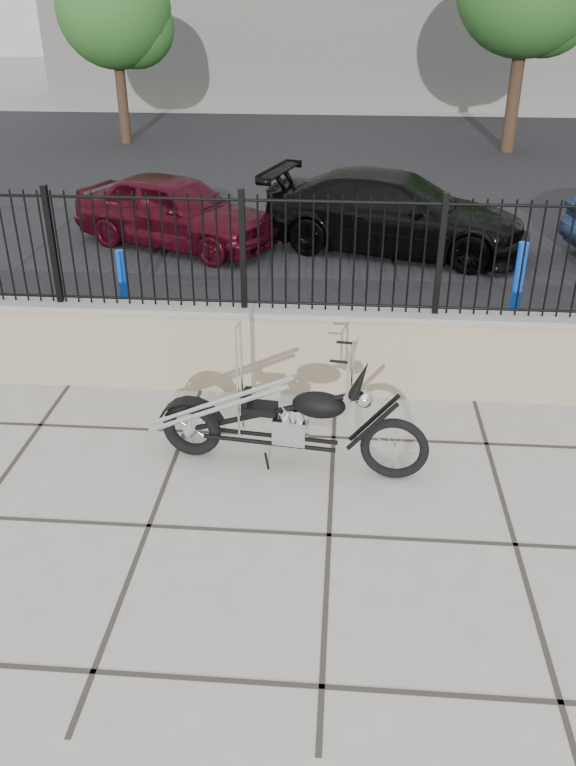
# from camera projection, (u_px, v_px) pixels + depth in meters

# --- Properties ---
(ground_plane) EXTENTS (90.00, 90.00, 0.00)m
(ground_plane) POSITION_uv_depth(u_px,v_px,m) (329.00, 535.00, 6.10)
(ground_plane) COLOR #99968E
(ground_plane) RESTS_ON ground
(parking_lot) EXTENTS (30.00, 30.00, 0.00)m
(parking_lot) POSITION_uv_depth(u_px,v_px,m) (346.00, 182.00, 17.10)
(parking_lot) COLOR black
(parking_lot) RESTS_ON ground
(retaining_wall) EXTENTS (14.00, 0.36, 0.96)m
(retaining_wall) POSITION_uv_depth(u_px,v_px,m) (337.00, 351.00, 8.07)
(retaining_wall) COLOR gray
(retaining_wall) RESTS_ON ground_plane
(iron_fence) EXTENTS (14.00, 0.08, 1.20)m
(iron_fence) POSITION_uv_depth(u_px,v_px,m) (341.00, 255.00, 7.57)
(iron_fence) COLOR black
(iron_fence) RESTS_ON retaining_wall
(chopper_motorcycle) EXTENTS (2.41, 0.71, 1.42)m
(chopper_motorcycle) POSITION_uv_depth(u_px,v_px,m) (285.00, 399.00, 6.66)
(chopper_motorcycle) COLOR black
(chopper_motorcycle) RESTS_ON ground_plane
(car_red) EXTENTS (3.85, 2.76, 1.22)m
(car_red) POSITION_uv_depth(u_px,v_px,m) (175.00, 211.00, 12.63)
(car_red) COLOR #400915
(car_red) RESTS_ON parking_lot
(car_black) EXTENTS (4.73, 2.92, 1.28)m
(car_black) POSITION_uv_depth(u_px,v_px,m) (395.00, 213.00, 12.39)
(car_black) COLOR black
(car_black) RESTS_ON parking_lot
(bollard_a) EXTENTS (0.15, 0.15, 0.93)m
(bollard_a) POSITION_uv_depth(u_px,v_px,m) (123.00, 284.00, 9.91)
(bollard_a) COLOR blue
(bollard_a) RESTS_ON ground_plane
(bollard_b) EXTENTS (0.14, 0.14, 1.10)m
(bollard_b) POSITION_uv_depth(u_px,v_px,m) (518.00, 284.00, 9.69)
(bollard_b) COLOR #0B1EAA
(bollard_b) RESTS_ON ground_plane
(tree_left) EXTENTS (3.03, 3.03, 5.12)m
(tree_left) POSITION_uv_depth(u_px,v_px,m) (113.00, 2.00, 19.64)
(tree_left) COLOR #382619
(tree_left) RESTS_ON ground_plane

